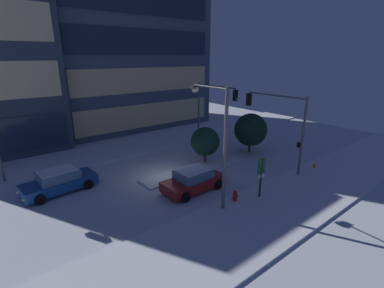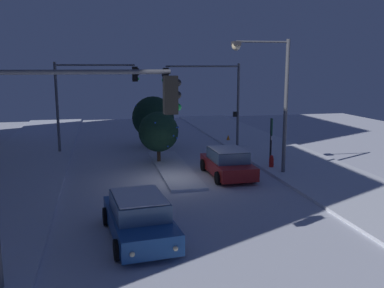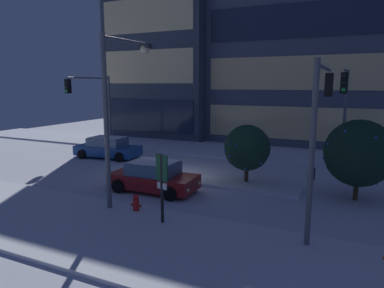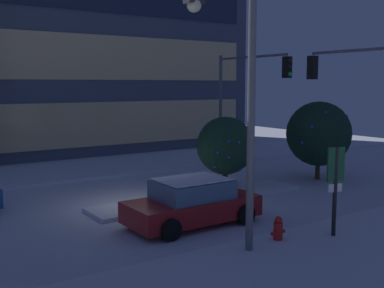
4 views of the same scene
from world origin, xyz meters
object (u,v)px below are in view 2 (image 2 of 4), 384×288
Objects in this scene: street_lamp_arched at (270,87)px; parking_info_sign at (271,135)px; fire_hydrant at (271,162)px; traffic_light_corner_far_right at (91,89)px; car_far at (139,217)px; car_near at (228,163)px; traffic_light_corner_near_right at (209,90)px; decorated_tree_left_of_median at (153,117)px; construction_cone at (228,138)px; decorated_tree_median at (158,132)px; traffic_light_corner_far_left at (72,133)px.

street_lamp_arched reaches higher than parking_info_sign.
parking_info_sign is (1.58, -0.61, 1.33)m from fire_hydrant.
traffic_light_corner_far_right reaches higher than fire_hydrant.
car_near is at bearing 137.49° from car_far.
fire_hydrant is at bearing 106.34° from traffic_light_corner_near_right.
car_far is 16.33m from traffic_light_corner_near_right.
decorated_tree_left_of_median is at bearing 16.45° from car_near.
parking_info_sign is 7.50m from construction_cone.
traffic_light_corner_near_right is at bearing -7.88° from car_near.
decorated_tree_median is 5.24m from decorated_tree_left_of_median.
decorated_tree_median is at bearing -48.52° from traffic_light_corner_far_right.
fire_hydrant is 8.93m from construction_cone.
traffic_light_corner_near_right is 6.03m from decorated_tree_median.
fire_hydrant is at bearing -118.74° from street_lamp_arched.
traffic_light_corner_near_right is at bearing -78.37° from street_lamp_arched.
traffic_light_corner_near_right reaches higher than construction_cone.
street_lamp_arched is at bearing 78.29° from parking_info_sign.
street_lamp_arched reaches higher than decorated_tree_median.
construction_cone is at bearing 62.21° from traffic_light_corner_far_left.
traffic_light_corner_far_left is at bearing -39.54° from car_far.
decorated_tree_median is (10.83, -2.22, 1.22)m from car_far.
traffic_light_corner_near_right is at bearing 151.39° from car_far.
car_far reaches higher than construction_cone.
traffic_light_corner_far_right reaches higher than decorated_tree_left_of_median.
construction_cone is (6.11, -6.28, -1.66)m from decorated_tree_median.
traffic_light_corner_far_left is 10.62× the size of construction_cone.
traffic_light_corner_far_left reaches higher than car_far.
traffic_light_corner_far_right is 2.24× the size of parking_info_sign.
street_lamp_arched reaches higher than decorated_tree_left_of_median.
decorated_tree_median is 8.92m from construction_cone.
street_lamp_arched reaches higher than traffic_light_corner_far_right.
decorated_tree_median is at bearing 163.07° from car_far.
car_near is at bearing -162.75° from decorated_tree_left_of_median.
car_far is at bearing 168.41° from decorated_tree_median.
traffic_light_corner_far_right reaches higher than traffic_light_corner_far_left.
traffic_light_corner_far_right reaches higher than car_far.
traffic_light_corner_far_right is at bearing 101.50° from decorated_tree_left_of_median.
car_near is at bearing -3.30° from street_lamp_arched.
traffic_light_corner_far_left is 0.97× the size of traffic_light_corner_far_right.
car_near is at bearing -140.05° from decorated_tree_median.
decorated_tree_median is at bearing 65.00° from fire_hydrant.
construction_cone is (2.27, -2.20, -3.88)m from traffic_light_corner_near_right.
decorated_tree_median reaches higher than fire_hydrant.
decorated_tree_left_of_median reaches higher than decorated_tree_median.
car_near is 0.73× the size of traffic_light_corner_far_right.
street_lamp_arched is (-8.34, -9.19, 0.42)m from traffic_light_corner_far_right.
fire_hydrant is 0.22× the size of decorated_tree_left_of_median.
car_near is at bearing 82.91° from traffic_light_corner_near_right.
traffic_light_corner_near_right is 1.63× the size of decorated_tree_left_of_median.
street_lamp_arched is at bearing -126.73° from decorated_tree_median.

